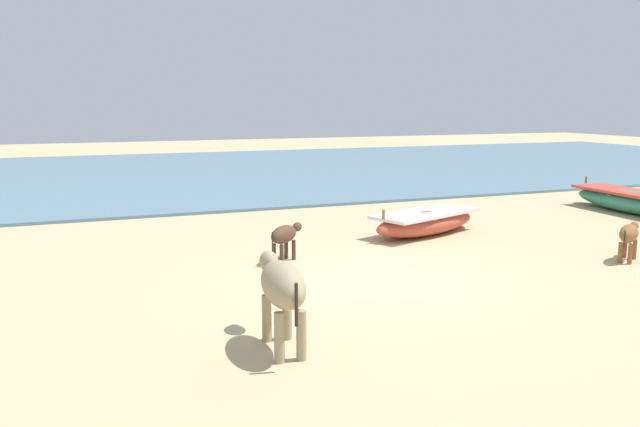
{
  "coord_description": "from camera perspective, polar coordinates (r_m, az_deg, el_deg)",
  "views": [
    {
      "loc": [
        -4.68,
        -9.27,
        2.91
      ],
      "look_at": [
        0.18,
        3.06,
        0.6
      ],
      "focal_mm": 36.13,
      "sensor_mm": 36.0,
      "label": 1
    }
  ],
  "objects": [
    {
      "name": "cow_adult_dun",
      "position": [
        7.62,
        -3.4,
        -6.48
      ],
      "size": [
        0.57,
        1.64,
        1.06
      ],
      "rotation": [
        0.0,
        0.0,
        1.48
      ],
      "color": "tan",
      "rests_on": "ground"
    },
    {
      "name": "calf_far_dark",
      "position": [
        11.82,
        -3.13,
        -1.95
      ],
      "size": [
        0.9,
        0.82,
        0.68
      ],
      "rotation": [
        0.0,
        0.0,
        0.71
      ],
      "color": "#4C3323",
      "rests_on": "ground"
    },
    {
      "name": "fishing_boat_0",
      "position": [
        14.47,
        9.35,
        -0.73
      ],
      "size": [
        3.22,
        2.06,
        0.71
      ],
      "rotation": [
        0.0,
        0.0,
        3.51
      ],
      "color": "#B74733",
      "rests_on": "ground"
    },
    {
      "name": "ground",
      "position": [
        10.78,
        5.12,
        -5.81
      ],
      "size": [
        80.0,
        80.0,
        0.0
      ],
      "primitive_type": "plane",
      "color": "tan"
    },
    {
      "name": "fishing_boat_2",
      "position": [
        18.97,
        25.9,
        1.01
      ],
      "size": [
        1.36,
        3.87,
        0.78
      ],
      "rotation": [
        0.0,
        0.0,
        1.52
      ],
      "color": "#338C66",
      "rests_on": "ground"
    },
    {
      "name": "sea_water",
      "position": [
        27.06,
        -11.45,
        3.59
      ],
      "size": [
        60.0,
        20.0,
        0.08
      ],
      "primitive_type": "cube",
      "color": "slate",
      "rests_on": "ground"
    },
    {
      "name": "calf_near_brown",
      "position": [
        13.15,
        25.71,
        -1.69
      ],
      "size": [
        0.97,
        0.74,
        0.69
      ],
      "rotation": [
        0.0,
        0.0,
        0.58
      ],
      "color": "brown",
      "rests_on": "ground"
    }
  ]
}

